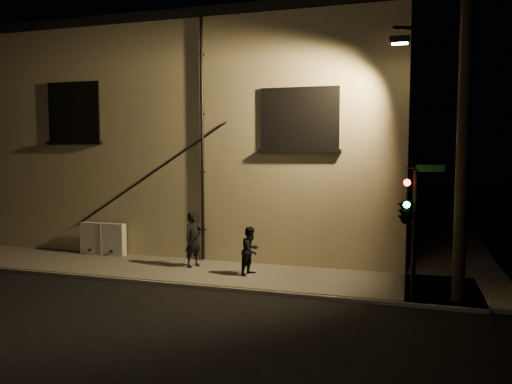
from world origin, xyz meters
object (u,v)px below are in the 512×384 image
(utility_cabinet, at_px, (103,239))
(pedestrian_b, at_px, (251,251))
(streetlamp_pole, at_px, (459,148))
(pedestrian_a, at_px, (193,240))
(traffic_signal, at_px, (406,209))

(utility_cabinet, distance_m, pedestrian_b, 6.24)
(utility_cabinet, xyz_separation_m, streetlamp_pole, (11.92, -2.19, 3.31))
(pedestrian_a, bearing_deg, traffic_signal, -78.30)
(pedestrian_a, height_order, pedestrian_b, pedestrian_a)
(traffic_signal, relative_size, streetlamp_pole, 0.46)
(utility_cabinet, xyz_separation_m, pedestrian_a, (3.99, -0.78, 0.32))
(pedestrian_a, height_order, traffic_signal, traffic_signal)
(pedestrian_b, bearing_deg, pedestrian_a, 94.72)
(traffic_signal, xyz_separation_m, streetlamp_pole, (1.23, 0.32, 1.56))
(utility_cabinet, height_order, pedestrian_a, pedestrian_a)
(utility_cabinet, relative_size, traffic_signal, 0.51)
(pedestrian_b, relative_size, streetlamp_pole, 0.20)
(pedestrian_a, distance_m, pedestrian_b, 2.18)
(utility_cabinet, xyz_separation_m, pedestrian_b, (6.11, -1.24, 0.16))
(utility_cabinet, distance_m, traffic_signal, 11.13)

